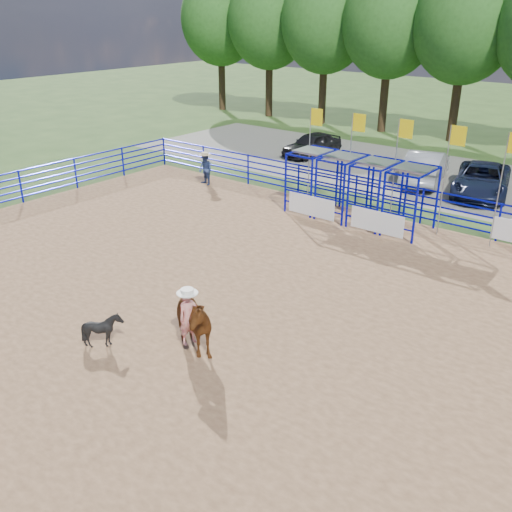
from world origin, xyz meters
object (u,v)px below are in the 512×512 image
Objects in this scene: spectator_cowboy at (205,169)px; car_a at (312,144)px; horse_and_rider at (189,319)px; calf at (103,330)px; car_b at (426,167)px; car_c at (482,180)px.

spectator_cowboy reaches higher than car_a.
horse_and_rider is at bearing -56.52° from car_a.
calf is at bearing -62.36° from car_a.
car_b is at bearing -2.00° from calf.
horse_and_rider is 17.92m from car_c.
calf is at bearing -113.25° from car_c.
car_b reaches higher than car_a.
horse_and_rider is 18.26m from car_b.
car_c reaches higher than car_a.
calf is (-1.86, -1.26, -0.43)m from horse_and_rider.
car_a is at bearing 18.06° from calf.
horse_and_rider reaches higher than car_b.
spectator_cowboy is at bearing -86.92° from car_a.
spectator_cowboy is 0.33× the size of car_b.
car_b is 0.95× the size of car_c.
horse_and_rider is 0.48× the size of car_c.
car_c reaches higher than calf.
horse_and_rider is 21.33m from car_a.
car_b is at bearing 41.12° from spectator_cowboy.
car_a is 10.43m from car_c.
car_c is (1.23, 17.87, -0.21)m from horse_and_rider.
car_c is at bearing 31.73° from spectator_cowboy.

